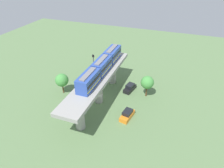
{
  "coord_description": "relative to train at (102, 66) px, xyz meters",
  "views": [
    {
      "loc": [
        16.61,
        -36.04,
        29.79
      ],
      "look_at": [
        2.5,
        2.26,
        4.15
      ],
      "focal_mm": 32.88,
      "sensor_mm": 36.0,
      "label": 1
    }
  ],
  "objects": [
    {
      "name": "ground_plane",
      "position": [
        0.0,
        -2.26,
        -8.46
      ],
      "size": [
        120.0,
        120.0,
        0.0
      ],
      "primitive_type": "plane",
      "color": "#5B7A4C"
    },
    {
      "name": "viaduct",
      "position": [
        0.0,
        -2.26,
        -3.16
      ],
      "size": [
        5.2,
        28.85,
        6.92
      ],
      "color": "#999691",
      "rests_on": "ground"
    },
    {
      "name": "train",
      "position": [
        0.0,
        0.0,
        0.0
      ],
      "size": [
        2.64,
        20.5,
        3.24
      ],
      "color": "#2D4CA5",
      "rests_on": "viaduct"
    },
    {
      "name": "parked_car_orange",
      "position": [
        8.02,
        -5.46,
        -7.71
      ],
      "size": [
        2.51,
        4.45,
        1.76
      ],
      "rotation": [
        0.0,
        0.0,
        -0.18
      ],
      "color": "orange",
      "rests_on": "ground"
    },
    {
      "name": "parked_car_black",
      "position": [
        5.62,
        4.91,
        -7.71
      ],
      "size": [
        2.64,
        4.48,
        1.76
      ],
      "rotation": [
        0.0,
        0.0,
        -0.21
      ],
      "color": "black",
      "rests_on": "ground"
    },
    {
      "name": "tree_near_viaduct",
      "position": [
        10.11,
        3.89,
        -4.51
      ],
      "size": [
        3.18,
        3.18,
        5.56
      ],
      "color": "brown",
      "rests_on": "ground"
    },
    {
      "name": "tree_mid_lot",
      "position": [
        -9.99,
        -1.95,
        -4.75
      ],
      "size": [
        3.28,
        3.28,
        5.36
      ],
      "color": "brown",
      "rests_on": "ground"
    },
    {
      "name": "signal_post",
      "position": [
        -3.4,
        2.81,
        -3.18
      ],
      "size": [
        0.44,
        0.28,
        9.52
      ],
      "color": "#4C4C51",
      "rests_on": "ground"
    }
  ]
}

